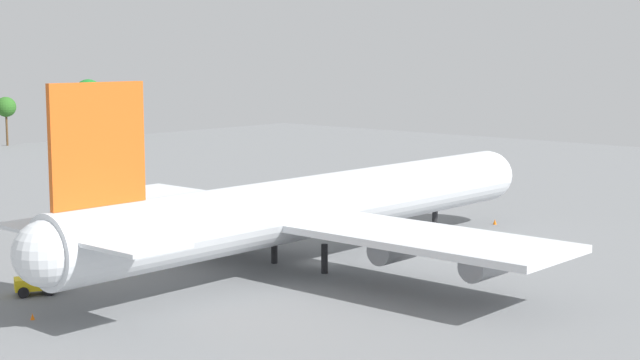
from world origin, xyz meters
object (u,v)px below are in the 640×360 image
(safety_cone_nose, at_px, (495,222))
(safety_cone_tail, at_px, (33,316))
(fuel_truck, at_px, (38,281))
(cargo_airplane, at_px, (318,206))

(safety_cone_nose, relative_size, safety_cone_tail, 1.29)
(safety_cone_tail, bearing_deg, safety_cone_nose, -4.50)
(safety_cone_nose, xyz_separation_m, safety_cone_tail, (-66.23, 5.21, -0.08))
(fuel_truck, bearing_deg, safety_cone_nose, -11.69)
(cargo_airplane, height_order, fuel_truck, cargo_airplane)
(cargo_airplane, relative_size, fuel_truck, 17.14)
(fuel_truck, xyz_separation_m, safety_cone_nose, (61.02, -12.63, -0.87))
(cargo_airplane, height_order, safety_cone_nose, cargo_airplane)
(cargo_airplane, xyz_separation_m, fuel_truck, (-27.56, 10.95, -5.04))
(fuel_truck, bearing_deg, safety_cone_tail, -125.10)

